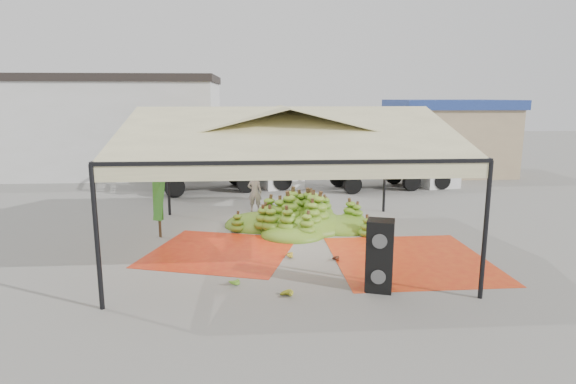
{
  "coord_description": "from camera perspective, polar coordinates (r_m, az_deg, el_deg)",
  "views": [
    {
      "loc": [
        -0.81,
        -13.46,
        4.29
      ],
      "look_at": [
        0.2,
        1.5,
        1.3
      ],
      "focal_mm": 30.0,
      "sensor_mm": 36.0,
      "label": 1
    }
  ],
  "objects": [
    {
      "name": "speaker_stack",
      "position": [
        10.97,
        10.81,
        -7.4
      ],
      "size": [
        0.72,
        0.67,
        1.63
      ],
      "rotation": [
        0.0,
        0.0,
        -0.31
      ],
      "color": "black",
      "rests_on": "ground"
    },
    {
      "name": "banana_leaves",
      "position": [
        15.32,
        -14.64,
        -5.36
      ],
      "size": [
        0.96,
        1.36,
        3.7
      ],
      "primitive_type": null,
      "color": "#237C21",
      "rests_on": "ground"
    },
    {
      "name": "hand_red_a",
      "position": [
        13.38,
        10.88,
        -7.24
      ],
      "size": [
        0.47,
        0.43,
        0.18
      ],
      "primitive_type": "ellipsoid",
      "rotation": [
        0.0,
        0.0,
        -0.36
      ],
      "color": "#5B2A14",
      "rests_on": "ground"
    },
    {
      "name": "truck_left",
      "position": [
        22.58,
        -6.3,
        3.89
      ],
      "size": [
        7.05,
        3.95,
        2.3
      ],
      "rotation": [
        0.0,
        0.0,
        0.27
      ],
      "color": "#463117",
      "rests_on": "ground"
    },
    {
      "name": "banana_heap",
      "position": [
        15.95,
        1.72,
        -2.26
      ],
      "size": [
        5.39,
        4.5,
        1.11
      ],
      "primitive_type": "ellipsoid",
      "rotation": [
        0.0,
        0.0,
        0.05
      ],
      "color": "#497117",
      "rests_on": "ground"
    },
    {
      "name": "ground",
      "position": [
        14.15,
        -0.4,
        -6.37
      ],
      "size": [
        90.0,
        90.0,
        0.0
      ],
      "primitive_type": "plane",
      "color": "slate",
      "rests_on": "ground"
    },
    {
      "name": "truck_right",
      "position": [
        23.43,
        12.94,
        3.63
      ],
      "size": [
        6.36,
        3.13,
        2.09
      ],
      "rotation": [
        0.0,
        0.0,
        0.18
      ],
      "color": "#51391B",
      "rests_on": "ground"
    },
    {
      "name": "vendor",
      "position": [
        18.14,
        -3.96,
        -0.04
      ],
      "size": [
        0.58,
        0.42,
        1.48
      ],
      "primitive_type": "imported",
      "rotation": [
        0.0,
        0.0,
        3.01
      ],
      "color": "gray",
      "rests_on": "ground"
    },
    {
      "name": "hand_green",
      "position": [
        11.43,
        -6.62,
        -10.3
      ],
      "size": [
        0.58,
        0.55,
        0.21
      ],
      "primitive_type": "ellipsoid",
      "rotation": [
        0.0,
        0.0,
        -0.51
      ],
      "color": "#467C19",
      "rests_on": "ground"
    },
    {
      "name": "tarp_right",
      "position": [
        13.39,
        14.29,
        -7.74
      ],
      "size": [
        4.08,
        4.27,
        0.01
      ],
      "primitive_type": "cube",
      "rotation": [
        0.0,
        0.0,
        0.01
      ],
      "color": "#D54A14",
      "rests_on": "ground"
    },
    {
      "name": "tarp_left",
      "position": [
        13.76,
        -8.03,
        -6.98
      ],
      "size": [
        4.6,
        4.48,
        0.01
      ],
      "primitive_type": "cube",
      "rotation": [
        0.0,
        0.0,
        -0.28
      ],
      "color": "#C93F12",
      "rests_on": "ground"
    },
    {
      "name": "building_white",
      "position": [
        29.0,
        -22.53,
        7.31
      ],
      "size": [
        14.3,
        6.3,
        5.4
      ],
      "color": "silver",
      "rests_on": "ground"
    },
    {
      "name": "hand_red_b",
      "position": [
        12.92,
        5.42,
        -7.75
      ],
      "size": [
        0.44,
        0.39,
        0.18
      ],
      "primitive_type": "ellipsoid",
      "rotation": [
        0.0,
        0.0,
        0.19
      ],
      "color": "#5D2D15",
      "rests_on": "ground"
    },
    {
      "name": "building_tan",
      "position": [
        28.67,
        18.41,
        6.27
      ],
      "size": [
        6.3,
        5.3,
        4.1
      ],
      "color": "tan",
      "rests_on": "ground"
    },
    {
      "name": "hanging_bunches",
      "position": [
        12.47,
        -0.51,
        3.58
      ],
      "size": [
        1.74,
        0.24,
        0.2
      ],
      "color": "#517F1A",
      "rests_on": "ground"
    },
    {
      "name": "canopy_tent",
      "position": [
        13.52,
        -0.42,
        7.08
      ],
      "size": [
        8.1,
        8.1,
        4.0
      ],
      "color": "black",
      "rests_on": "ground"
    },
    {
      "name": "hand_yellow_b",
      "position": [
        10.64,
        -0.38,
        -11.88
      ],
      "size": [
        0.61,
        0.59,
        0.21
      ],
      "primitive_type": "ellipsoid",
      "rotation": [
        0.0,
        0.0,
        0.66
      ],
      "color": "#ADA422",
      "rests_on": "ground"
    },
    {
      "name": "hand_yellow_a",
      "position": [
        13.1,
        -0.21,
        -7.34
      ],
      "size": [
        0.47,
        0.39,
        0.21
      ],
      "primitive_type": "ellipsoid",
      "rotation": [
        0.0,
        0.0,
        -0.02
      ],
      "color": "gold",
      "rests_on": "ground"
    }
  ]
}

